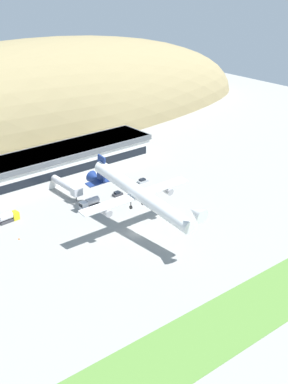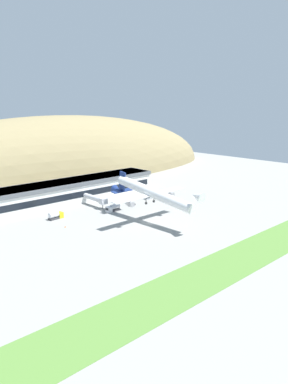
{
  "view_description": "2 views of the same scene",
  "coord_description": "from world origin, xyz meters",
  "px_view_note": "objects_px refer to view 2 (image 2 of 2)",
  "views": [
    {
      "loc": [
        -89.54,
        -112.94,
        79.49
      ],
      "look_at": [
        1.43,
        -2.66,
        14.76
      ],
      "focal_mm": 50.0,
      "sensor_mm": 36.0,
      "label": 1
    },
    {
      "loc": [
        -105.36,
        -109.44,
        49.99
      ],
      "look_at": [
        1.15,
        4.42,
        12.71
      ],
      "focal_mm": 35.0,
      "sensor_mm": 36.0,
      "label": 2
    }
  ],
  "objects_px": {
    "service_car_1": "(148,198)",
    "traffic_cone_1": "(65,227)",
    "fuel_truck": "(56,216)",
    "service_car_0": "(131,204)",
    "cargo_airplane": "(152,193)",
    "jetway_0": "(96,199)",
    "traffic_cone_0": "(167,200)",
    "box_truck": "(113,208)",
    "terminal_building": "(75,189)"
  },
  "relations": [
    {
      "from": "service_car_1",
      "to": "traffic_cone_1",
      "type": "xyz_separation_m",
      "value": [
        -56.47,
        -9.93,
        -0.31
      ]
    },
    {
      "from": "fuel_truck",
      "to": "service_car_0",
      "type": "bearing_deg",
      "value": -9.25
    },
    {
      "from": "cargo_airplane",
      "to": "service_car_1",
      "type": "xyz_separation_m",
      "value": [
        25.07,
        28.76,
        -11.99
      ]
    },
    {
      "from": "jetway_0",
      "to": "traffic_cone_0",
      "type": "xyz_separation_m",
      "value": [
        34.6,
        -15.46,
        -3.71
      ]
    },
    {
      "from": "fuel_truck",
      "to": "box_truck",
      "type": "distance_m",
      "value": 27.24
    },
    {
      "from": "service_car_0",
      "to": "service_car_1",
      "type": "height_order",
      "value": "service_car_0"
    },
    {
      "from": "traffic_cone_1",
      "to": "fuel_truck",
      "type": "bearing_deg",
      "value": 76.78
    },
    {
      "from": "jetway_0",
      "to": "fuel_truck",
      "type": "xyz_separation_m",
      "value": [
        -25.08,
        -4.3,
        -2.42
      ]
    },
    {
      "from": "jetway_0",
      "to": "fuel_truck",
      "type": "relative_size",
      "value": 2.39
    },
    {
      "from": "traffic_cone_0",
      "to": "service_car_0",
      "type": "bearing_deg",
      "value": 166.93
    },
    {
      "from": "terminal_building",
      "to": "traffic_cone_0",
      "type": "distance_m",
      "value": 48.39
    },
    {
      "from": "cargo_airplane",
      "to": "service_car_1",
      "type": "distance_m",
      "value": 39.99
    },
    {
      "from": "box_truck",
      "to": "jetway_0",
      "type": "bearing_deg",
      "value": 94.58
    },
    {
      "from": "jetway_0",
      "to": "traffic_cone_0",
      "type": "bearing_deg",
      "value": -24.07
    },
    {
      "from": "service_car_0",
      "to": "cargo_airplane",
      "type": "bearing_deg",
      "value": -112.72
    },
    {
      "from": "fuel_truck",
      "to": "box_truck",
      "type": "xyz_separation_m",
      "value": [
        26.06,
        -7.94,
        -0.03
      ]
    },
    {
      "from": "terminal_building",
      "to": "cargo_airplane",
      "type": "relative_size",
      "value": 1.76
    },
    {
      "from": "service_car_0",
      "to": "traffic_cone_1",
      "type": "relative_size",
      "value": 6.33
    },
    {
      "from": "service_car_0",
      "to": "service_car_1",
      "type": "distance_m",
      "value": 14.94
    },
    {
      "from": "terminal_building",
      "to": "service_car_0",
      "type": "height_order",
      "value": "terminal_building"
    },
    {
      "from": "service_car_1",
      "to": "traffic_cone_0",
      "type": "xyz_separation_m",
      "value": [
        6.2,
        -8.35,
        -0.31
      ]
    },
    {
      "from": "cargo_airplane",
      "to": "fuel_truck",
      "type": "bearing_deg",
      "value": 131.99
    },
    {
      "from": "service_car_1",
      "to": "traffic_cone_1",
      "type": "relative_size",
      "value": 7.12
    },
    {
      "from": "service_car_0",
      "to": "box_truck",
      "type": "distance_m",
      "value": 13.04
    },
    {
      "from": "terminal_building",
      "to": "service_car_1",
      "type": "xyz_separation_m",
      "value": [
        28.99,
        -24.33,
        -5.7
      ]
    },
    {
      "from": "traffic_cone_1",
      "to": "jetway_0",
      "type": "bearing_deg",
      "value": 31.26
    },
    {
      "from": "fuel_truck",
      "to": "traffic_cone_0",
      "type": "distance_m",
      "value": 60.72
    },
    {
      "from": "terminal_building",
      "to": "fuel_truck",
      "type": "height_order",
      "value": "terminal_building"
    },
    {
      "from": "fuel_truck",
      "to": "traffic_cone_1",
      "type": "bearing_deg",
      "value": -103.22
    },
    {
      "from": "service_car_1",
      "to": "box_truck",
      "type": "relative_size",
      "value": 0.57
    },
    {
      "from": "cargo_airplane",
      "to": "service_car_0",
      "type": "bearing_deg",
      "value": 67.28
    },
    {
      "from": "box_truck",
      "to": "traffic_cone_0",
      "type": "bearing_deg",
      "value": -5.46
    },
    {
      "from": "cargo_airplane",
      "to": "fuel_truck",
      "type": "xyz_separation_m",
      "value": [
        -28.4,
        31.56,
        -11.01
      ]
    },
    {
      "from": "terminal_building",
      "to": "service_car_0",
      "type": "bearing_deg",
      "value": -62.55
    },
    {
      "from": "jetway_0",
      "to": "terminal_building",
      "type": "bearing_deg",
      "value": 91.96
    },
    {
      "from": "service_car_0",
      "to": "traffic_cone_0",
      "type": "distance_m",
      "value": 21.26
    },
    {
      "from": "cargo_airplane",
      "to": "traffic_cone_1",
      "type": "xyz_separation_m",
      "value": [
        -31.39,
        18.83,
        -12.3
      ]
    },
    {
      "from": "traffic_cone_1",
      "to": "box_truck",
      "type": "bearing_deg",
      "value": 9.37
    },
    {
      "from": "service_car_1",
      "to": "traffic_cone_0",
      "type": "height_order",
      "value": "service_car_1"
    },
    {
      "from": "jetway_0",
      "to": "box_truck",
      "type": "relative_size",
      "value": 2.27
    },
    {
      "from": "jetway_0",
      "to": "cargo_airplane",
      "type": "relative_size",
      "value": 0.31
    },
    {
      "from": "traffic_cone_1",
      "to": "service_car_1",
      "type": "bearing_deg",
      "value": 9.97
    },
    {
      "from": "jetway_0",
      "to": "service_car_1",
      "type": "relative_size",
      "value": 4.0
    },
    {
      "from": "jetway_0",
      "to": "fuel_truck",
      "type": "height_order",
      "value": "jetway_0"
    },
    {
      "from": "service_car_0",
      "to": "traffic_cone_1",
      "type": "bearing_deg",
      "value": -171.34
    },
    {
      "from": "cargo_airplane",
      "to": "terminal_building",
      "type": "bearing_deg",
      "value": 94.22
    },
    {
      "from": "cargo_airplane",
      "to": "service_car_0",
      "type": "xyz_separation_m",
      "value": [
        10.56,
        25.22,
        -11.94
      ]
    },
    {
      "from": "service_car_0",
      "to": "fuel_truck",
      "type": "distance_m",
      "value": 39.49
    },
    {
      "from": "cargo_airplane",
      "to": "service_car_0",
      "type": "distance_m",
      "value": 29.83
    },
    {
      "from": "jetway_0",
      "to": "traffic_cone_1",
      "type": "relative_size",
      "value": 28.52
    }
  ]
}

